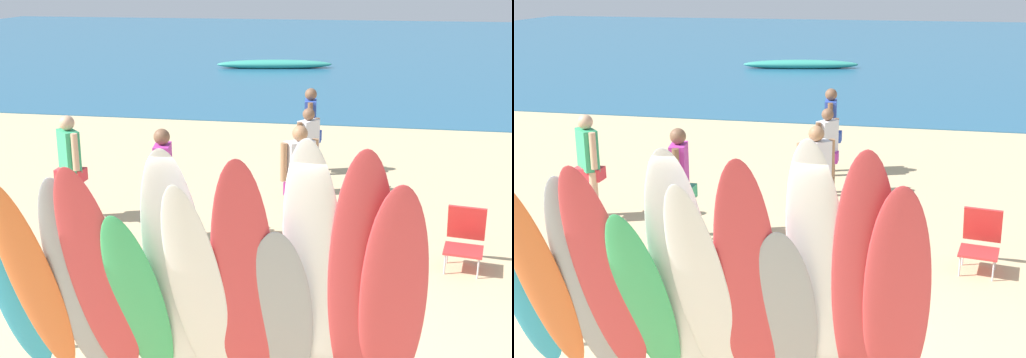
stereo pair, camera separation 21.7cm
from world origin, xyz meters
TOP-DOWN VIEW (x-y plane):
  - ground at (0.00, 14.00)m, footprint 60.00×60.00m
  - ocean_water at (0.00, 31.57)m, footprint 60.00×40.00m
  - surfboard_rack at (0.00, 0.00)m, footprint 3.87×0.07m
  - surfboard_teal_0 at (-1.71, -0.59)m, footprint 0.54×0.73m
  - surfboard_orange_1 at (-1.45, -0.73)m, footprint 0.50×1.02m
  - surfboard_grey_2 at (-1.05, -0.69)m, footprint 0.58×0.98m
  - surfboard_red_3 at (-0.81, -0.77)m, footprint 0.54×1.04m
  - surfboard_green_4 at (-0.48, -0.70)m, footprint 0.54×0.98m
  - surfboard_white_5 at (-0.11, -0.70)m, footprint 0.61×0.97m
  - surfboard_white_6 at (0.09, -0.78)m, footprint 0.56×1.12m
  - surfboard_red_7 at (0.49, -0.81)m, footprint 0.63×1.13m
  - surfboard_grey_8 at (0.79, -0.66)m, footprint 0.54×0.91m
  - surfboard_white_9 at (1.07, -0.70)m, footprint 0.61×1.03m
  - surfboard_red_10 at (1.44, -0.73)m, footprint 0.56×1.02m
  - surfboard_red_11 at (1.71, -0.75)m, footprint 0.55×1.11m
  - beachgoer_strolling at (-3.21, 3.76)m, footprint 0.49×0.49m
  - beachgoer_photographing at (0.31, 5.81)m, footprint 0.41×0.52m
  - beachgoer_near_rack at (-1.50, 3.19)m, footprint 0.44×0.64m
  - beachgoer_midbeach at (0.40, 3.81)m, footprint 0.52×0.44m
  - beachgoer_by_water at (0.21, 7.14)m, footprint 0.44×0.64m
  - beach_chair_striped at (2.74, 3.04)m, footprint 0.60×0.73m
  - distant_boat at (-2.83, 22.09)m, footprint 4.77×1.63m

SIDE VIEW (x-z plane):
  - ground at x=0.00m, z-range 0.00..0.00m
  - ocean_water at x=0.00m, z-range 0.00..0.02m
  - distant_boat at x=-2.83m, z-range -0.02..0.36m
  - beach_chair_striped at x=2.74m, z-range 0.02..0.85m
  - surfboard_rack at x=0.00m, z-range 0.21..0.89m
  - beachgoer_photographing at x=0.31m, z-range 0.12..1.68m
  - surfboard_teal_0 at x=-1.71m, z-range 0.00..1.94m
  - beachgoer_midbeach at x=0.40m, z-range 0.13..1.82m
  - beachgoer_by_water at x=0.21m, z-range 0.13..1.82m
  - surfboard_grey_8 at x=0.79m, z-range 0.00..1.95m
  - beachgoer_near_rack at x=-1.50m, z-range 0.13..1.83m
  - beachgoer_strolling at x=-3.21m, z-range 0.13..1.85m
  - surfboard_green_4 at x=-0.48m, z-range 0.00..2.02m
  - surfboard_orange_1 at x=-1.45m, z-range 0.00..2.26m
  - surfboard_grey_2 at x=-1.05m, z-range 0.00..2.30m
  - surfboard_white_6 at x=0.09m, z-range 0.00..2.35m
  - surfboard_red_3 at x=-0.81m, z-range 0.00..2.43m
  - surfboard_red_11 at x=1.71m, z-range 0.00..2.44m
  - surfboard_red_7 at x=0.49m, z-range 0.00..2.58m
  - surfboard_white_5 at x=-0.11m, z-range 0.00..2.58m
  - surfboard_red_10 at x=1.44m, z-range 0.00..2.66m
  - surfboard_white_9 at x=1.07m, z-range 0.00..2.71m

